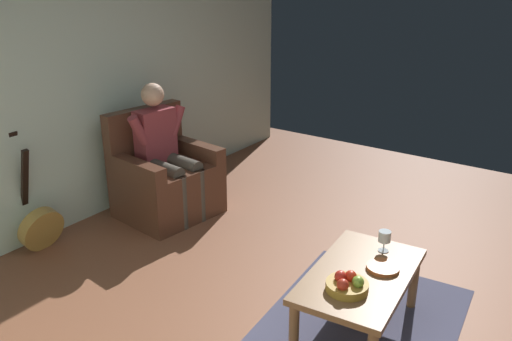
% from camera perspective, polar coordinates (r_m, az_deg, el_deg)
% --- Properties ---
extents(ground_plane, '(6.91, 6.91, 0.00)m').
position_cam_1_polar(ground_plane, '(3.68, 9.43, -15.41)').
color(ground_plane, brown).
extents(wall_back, '(6.16, 0.06, 2.50)m').
position_cam_1_polar(wall_back, '(4.80, -19.61, 8.77)').
color(wall_back, silver).
rests_on(wall_back, ground).
extents(rug, '(1.77, 1.30, 0.01)m').
position_cam_1_polar(rug, '(3.59, 10.71, -16.47)').
color(rug, '#47475F').
rests_on(rug, ground).
extents(armchair, '(0.89, 0.82, 0.98)m').
position_cam_1_polar(armchair, '(4.97, -9.80, -1.02)').
color(armchair, '#543122').
rests_on(armchair, ground).
extents(person_seated, '(0.63, 0.63, 1.22)m').
position_cam_1_polar(person_seated, '(4.84, -9.75, 2.40)').
color(person_seated, '#91363C').
rests_on(person_seated, ground).
extents(coffee_table, '(1.02, 0.65, 0.43)m').
position_cam_1_polar(coffee_table, '(3.39, 11.13, -11.61)').
color(coffee_table, brown).
rests_on(coffee_table, ground).
extents(guitar, '(0.36, 0.33, 0.98)m').
position_cam_1_polar(guitar, '(4.67, -22.21, -5.39)').
color(guitar, '#B0873D').
rests_on(guitar, ground).
extents(wine_glass_near, '(0.08, 0.08, 0.14)m').
position_cam_1_polar(wine_glass_near, '(3.57, 13.65, -7.03)').
color(wine_glass_near, silver).
rests_on(wine_glass_near, coffee_table).
extents(fruit_bowl, '(0.25, 0.25, 0.11)m').
position_cam_1_polar(fruit_bowl, '(3.16, 9.78, -11.96)').
color(fruit_bowl, olive).
rests_on(fruit_bowl, coffee_table).
extents(decorative_dish, '(0.20, 0.20, 0.02)m').
position_cam_1_polar(decorative_dish, '(3.41, 13.48, -10.10)').
color(decorative_dish, '#B35C2E').
rests_on(decorative_dish, coffee_table).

